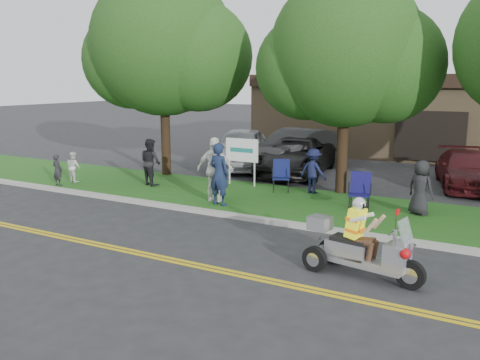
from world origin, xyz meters
The scene contains 23 objects.
ground centered at (0.00, 0.00, 0.00)m, with size 120.00×120.00×0.00m, color #28282B.
centerline_near centered at (0.00, -0.58, 0.01)m, with size 60.00×0.10×0.01m, color gold.
centerline_far centered at (0.00, -0.42, 0.01)m, with size 60.00×0.10×0.01m, color gold.
curb centered at (0.00, 3.05, 0.06)m, with size 60.00×0.25×0.12m, color #A8A89E.
grass_verge centered at (0.00, 5.20, 0.06)m, with size 60.00×4.00×0.10m, color #235416.
commercial_building centered at (2.00, 18.98, 2.01)m, with size 18.00×8.20×4.00m.
tree_left centered at (-6.44, 7.03, 4.85)m, with size 6.62×5.40×7.78m.
tree_mid centered at (0.55, 7.23, 4.43)m, with size 5.88×4.80×7.05m.
business_sign centered at (-2.90, 6.60, 1.26)m, with size 1.25×0.06×1.75m.
trike_scooter centered at (3.02, 0.59, 0.55)m, with size 2.40×0.96×1.57m.
lawn_chair_a centered at (1.70, 5.23, 0.72)m, with size 0.67×0.69×1.09m.
lawn_chair_b centered at (-1.30, 6.42, 0.70)m, with size 0.74×0.75×1.05m.
spectator_adult_left centered at (-2.10, 3.77, 1.03)m, with size 0.68×0.44×1.85m, color #172240.
spectator_adult_mid centered at (-5.72, 5.08, 0.93)m, with size 0.80×0.62×1.64m, color black.
spectator_adult_right centered at (-2.45, 4.12, 1.09)m, with size 1.15×0.48×1.96m, color white.
spectator_chair_a centered at (-0.27, 6.65, 0.84)m, with size 0.95×0.55×1.47m, color #161A3D.
spectator_chair_b centered at (3.28, 5.53, 0.86)m, with size 0.74×0.48×1.52m, color black.
child_left centered at (-8.50, 3.40, 0.66)m, with size 0.40×0.26×1.10m, color black.
child_right centered at (-8.50, 4.13, 0.66)m, with size 0.54×0.42×1.10m, color silver.
parked_car_far_left centered at (-5.00, 10.29, 0.86)m, with size 2.02×5.02×1.71m, color #AEAFB6.
parked_car_left centered at (-2.69, 10.97, 0.85)m, with size 1.81×5.19×1.71m, color #2D2C2F.
parked_car_mid centered at (-2.29, 9.95, 0.73)m, with size 2.43×5.26×1.46m, color black.
parked_car_right centered at (3.96, 10.56, 0.64)m, with size 1.78×4.38×1.27m, color #440F13.
Camera 1 is at (5.58, -8.71, 3.77)m, focal length 38.00 mm.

